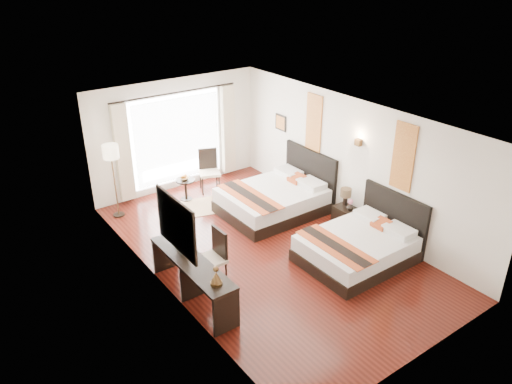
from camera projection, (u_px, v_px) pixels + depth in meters
floor at (266, 249)px, 10.23m from camera, size 4.50×7.50×0.01m
ceiling at (268, 118)px, 9.01m from camera, size 4.50×7.50×0.02m
wall_headboard at (350, 161)px, 10.80m from camera, size 0.01×7.50×2.80m
wall_desk at (161, 220)px, 8.44m from camera, size 0.01×7.50×2.80m
wall_window at (176, 135)px, 12.35m from camera, size 4.50×0.01×2.80m
wall_entry at (430, 281)px, 6.88m from camera, size 4.50×0.01×2.80m
window_glass at (177, 139)px, 12.39m from camera, size 2.40×0.02×2.20m
sheer_curtain at (178, 140)px, 12.34m from camera, size 2.30×0.02×2.10m
drape_left at (123, 153)px, 11.56m from camera, size 0.35×0.14×2.35m
drape_right at (228, 130)px, 13.09m from camera, size 0.35×0.14×2.35m
art_panel_near at (403, 157)px, 9.55m from camera, size 0.03×0.50×1.35m
art_panel_far at (314, 123)px, 11.42m from camera, size 0.03×0.50×1.35m
wall_sconce at (358, 142)px, 10.37m from camera, size 0.10×0.14×0.14m
mirror_frame at (176, 224)px, 8.01m from camera, size 0.04×1.25×0.95m
mirror_glass at (178, 224)px, 8.02m from camera, size 0.01×1.12×0.82m
bed_near at (360, 246)px, 9.74m from camera, size 2.13×1.66×1.20m
bed_far at (276, 198)px, 11.56m from camera, size 2.31×1.80×1.30m
nightstand at (345, 216)px, 10.99m from camera, size 0.39×0.48×0.46m
table_lamp at (346, 194)px, 10.81m from camera, size 0.24×0.24×0.38m
vase at (350, 205)px, 10.73m from camera, size 0.16×0.16×0.15m
console_desk at (193, 279)px, 8.64m from camera, size 0.50×2.20×0.76m
television at (176, 235)px, 8.79m from camera, size 0.29×0.81×0.46m
bronze_figurine at (216, 277)px, 7.82m from camera, size 0.20×0.20×0.29m
desk_chair at (211, 267)px, 9.07m from camera, size 0.49×0.49×1.05m
floor_lamp at (111, 156)px, 10.89m from camera, size 0.35×0.35×1.73m
side_table at (186, 190)px, 12.14m from camera, size 0.47×0.47×0.54m
fruit_bowl at (184, 179)px, 12.00m from camera, size 0.26×0.26×0.05m
window_chair at (210, 179)px, 12.59m from camera, size 0.65×0.65×1.07m
jute_rug at (208, 205)px, 11.96m from camera, size 1.55×1.24×0.01m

